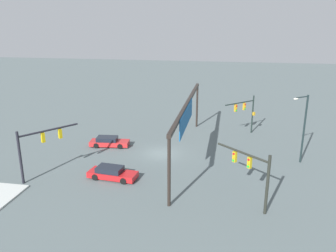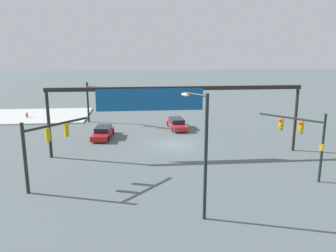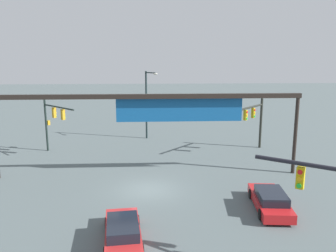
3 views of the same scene
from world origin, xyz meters
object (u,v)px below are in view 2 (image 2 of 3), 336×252
traffic_signal_cross_street (304,134)px  sedan_car_approaching (177,124)px  traffic_signal_opposite_side (98,96)px  traffic_signal_near_corner (43,142)px  fire_hydrant_on_curb (27,115)px  streetlamp_curved_arm (203,148)px  sedan_car_waiting_far (103,132)px

traffic_signal_cross_street → sedan_car_approaching: bearing=-18.9°
traffic_signal_opposite_side → traffic_signal_cross_street: bearing=-13.5°
traffic_signal_near_corner → fire_hydrant_on_curb: bearing=61.2°
traffic_signal_opposite_side → fire_hydrant_on_curb: (10.04, -3.86, -3.07)m
sedan_car_approaching → fire_hydrant_on_curb: bearing=-116.5°
traffic_signal_opposite_side → fire_hydrant_on_curb: bearing=-165.3°
streetlamp_curved_arm → sedan_car_approaching: bearing=-39.8°
traffic_signal_opposite_side → sedan_car_waiting_far: traffic_signal_opposite_side is taller
traffic_signal_cross_street → streetlamp_curved_arm: streetlamp_curved_arm is taller
streetlamp_curved_arm → sedan_car_approaching: streetlamp_curved_arm is taller
traffic_signal_near_corner → traffic_signal_opposite_side: 20.13m
traffic_signal_cross_street → streetlamp_curved_arm: bearing=78.5°
traffic_signal_cross_street → sedan_car_waiting_far: size_ratio=1.06×
streetlamp_curved_arm → sedan_car_waiting_far: (7.41, -18.72, -3.77)m
traffic_signal_cross_street → sedan_car_waiting_far: 21.08m
traffic_signal_opposite_side → streetlamp_curved_arm: size_ratio=0.69×
traffic_signal_cross_street → streetlamp_curved_arm: size_ratio=0.70×
traffic_signal_cross_street → fire_hydrant_on_curb: (27.38, -23.95, -3.00)m
traffic_signal_near_corner → streetlamp_curved_arm: streetlamp_curved_arm is taller
traffic_signal_near_corner → traffic_signal_opposite_side: traffic_signal_opposite_side is taller
sedan_car_approaching → sedan_car_waiting_far: (8.54, 3.37, 0.00)m
traffic_signal_near_corner → streetlamp_curved_arm: size_ratio=0.67×
sedan_car_waiting_far → fire_hydrant_on_curb: (11.16, -10.80, -0.09)m
traffic_signal_near_corner → sedan_car_waiting_far: bearing=29.6°
fire_hydrant_on_curb → traffic_signal_opposite_side: bearing=159.0°
streetlamp_curved_arm → fire_hydrant_on_curb: size_ratio=10.56×
traffic_signal_near_corner → sedan_car_approaching: (-11.47, -16.47, -2.80)m
sedan_car_approaching → sedan_car_waiting_far: 9.18m
streetlamp_curved_arm → sedan_car_approaching: (-1.13, -22.09, -3.77)m
sedan_car_approaching → fire_hydrant_on_curb: size_ratio=6.86×
traffic_signal_opposite_side → sedan_car_waiting_far: 7.64m
sedan_car_approaching → fire_hydrant_on_curb: 21.06m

